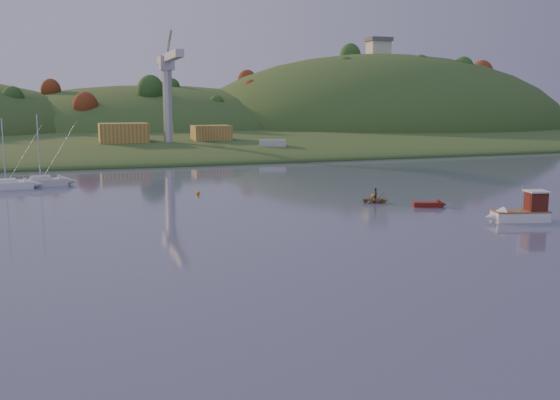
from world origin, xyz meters
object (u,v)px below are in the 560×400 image
object	(u,v)px
fishing_boat	(517,212)
sailboat_far	(41,181)
canoe	(376,200)
sailboat_near	(6,184)
red_tender	(434,204)

from	to	relation	value
fishing_boat	sailboat_far	size ratio (longest dim) A/B	0.67
fishing_boat	canoe	size ratio (longest dim) A/B	2.28
fishing_boat	sailboat_near	xyz separation A→B (m)	(-52.27, 42.75, -0.27)
red_tender	canoe	bearing A→B (deg)	155.89
sailboat_near	red_tender	distance (m)	58.75
fishing_boat	sailboat_near	world-z (taller)	sailboat_near
fishing_boat	sailboat_far	bearing A→B (deg)	-29.99
fishing_boat	red_tender	size ratio (longest dim) A/B	1.68
sailboat_far	red_tender	xyz separation A→B (m)	(44.60, -34.05, -0.41)
sailboat_far	red_tender	world-z (taller)	sailboat_far
sailboat_near	canoe	size ratio (longest dim) A/B	3.25
fishing_boat	canoe	world-z (taller)	fishing_boat
canoe	red_tender	xyz separation A→B (m)	(5.11, -4.94, -0.04)
fishing_boat	red_tender	bearing A→B (deg)	-60.29
red_tender	fishing_boat	bearing A→B (deg)	-53.37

